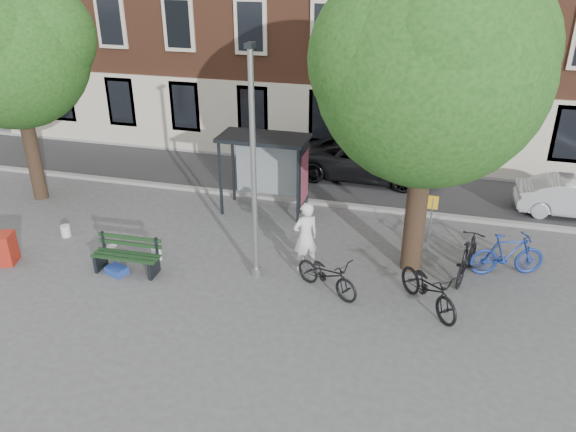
{
  "coord_description": "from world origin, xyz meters",
  "views": [
    {
      "loc": [
        4.21,
        -12.37,
        8.04
      ],
      "look_at": [
        0.62,
        0.99,
        1.4
      ],
      "focal_mm": 35.0,
      "sensor_mm": 36.0,
      "label": 1
    }
  ],
  "objects_px": {
    "bus_shelter": "(276,157)",
    "car_silver": "(576,198)",
    "painter": "(306,237)",
    "car_dark": "(367,160)",
    "bench": "(127,257)",
    "bike_b": "(507,254)",
    "lamppost": "(254,180)",
    "notice_sign": "(432,213)",
    "bike_d": "(468,258)",
    "bike_a": "(327,274)",
    "bike_c": "(429,288)"
  },
  "relations": [
    {
      "from": "bus_shelter",
      "to": "car_dark",
      "type": "xyz_separation_m",
      "value": [
        2.51,
        3.8,
        -1.19
      ]
    },
    {
      "from": "bike_a",
      "to": "bike_d",
      "type": "bearing_deg",
      "value": -34.97
    },
    {
      "from": "bench",
      "to": "car_silver",
      "type": "distance_m",
      "value": 14.29
    },
    {
      "from": "bus_shelter",
      "to": "car_dark",
      "type": "relative_size",
      "value": 0.54
    },
    {
      "from": "car_dark",
      "to": "bike_b",
      "type": "bearing_deg",
      "value": -141.24
    },
    {
      "from": "bike_a",
      "to": "bike_d",
      "type": "distance_m",
      "value": 3.84
    },
    {
      "from": "bike_a",
      "to": "car_dark",
      "type": "distance_m",
      "value": 8.21
    },
    {
      "from": "painter",
      "to": "bike_c",
      "type": "relative_size",
      "value": 0.91
    },
    {
      "from": "lamppost",
      "to": "car_silver",
      "type": "xyz_separation_m",
      "value": [
        8.97,
        6.35,
        -2.17
      ]
    },
    {
      "from": "bike_d",
      "to": "car_silver",
      "type": "distance_m",
      "value": 6.11
    },
    {
      "from": "bus_shelter",
      "to": "notice_sign",
      "type": "bearing_deg",
      "value": -17.1
    },
    {
      "from": "bench",
      "to": "bike_b",
      "type": "xyz_separation_m",
      "value": [
        9.96,
        2.5,
        0.17
      ]
    },
    {
      "from": "bus_shelter",
      "to": "car_silver",
      "type": "bearing_deg",
      "value": 13.2
    },
    {
      "from": "lamppost",
      "to": "painter",
      "type": "xyz_separation_m",
      "value": [
        1.2,
        0.67,
        -1.79
      ]
    },
    {
      "from": "bus_shelter",
      "to": "car_silver",
      "type": "distance_m",
      "value": 9.93
    },
    {
      "from": "bike_c",
      "to": "car_silver",
      "type": "bearing_deg",
      "value": 18.06
    },
    {
      "from": "bench",
      "to": "lamppost",
      "type": "bearing_deg",
      "value": 9.48
    },
    {
      "from": "notice_sign",
      "to": "car_silver",
      "type": "bearing_deg",
      "value": 40.57
    },
    {
      "from": "bike_d",
      "to": "bike_a",
      "type": "bearing_deg",
      "value": 40.62
    },
    {
      "from": "bike_b",
      "to": "bike_c",
      "type": "bearing_deg",
      "value": 119.96
    },
    {
      "from": "car_dark",
      "to": "bike_d",
      "type": "bearing_deg",
      "value": -149.72
    },
    {
      "from": "bike_b",
      "to": "car_silver",
      "type": "bearing_deg",
      "value": -46.46
    },
    {
      "from": "bike_b",
      "to": "car_dark",
      "type": "height_order",
      "value": "car_dark"
    },
    {
      "from": "painter",
      "to": "bike_a",
      "type": "relative_size",
      "value": 1.02
    },
    {
      "from": "bike_b",
      "to": "car_silver",
      "type": "distance_m",
      "value": 5.17
    },
    {
      "from": "bench",
      "to": "bike_b",
      "type": "height_order",
      "value": "bike_b"
    },
    {
      "from": "bike_c",
      "to": "lamppost",
      "type": "bearing_deg",
      "value": 137.03
    },
    {
      "from": "car_dark",
      "to": "notice_sign",
      "type": "relative_size",
      "value": 2.97
    },
    {
      "from": "bike_c",
      "to": "notice_sign",
      "type": "bearing_deg",
      "value": 53.79
    },
    {
      "from": "lamppost",
      "to": "bike_d",
      "type": "bearing_deg",
      "value": 13.95
    },
    {
      "from": "bike_b",
      "to": "bike_c",
      "type": "xyz_separation_m",
      "value": [
        -1.97,
        -2.17,
        -0.03
      ]
    },
    {
      "from": "bench",
      "to": "bike_d",
      "type": "distance_m",
      "value": 9.16
    },
    {
      "from": "bike_d",
      "to": "notice_sign",
      "type": "bearing_deg",
      "value": -33.78
    },
    {
      "from": "bus_shelter",
      "to": "bench",
      "type": "bearing_deg",
      "value": -120.76
    },
    {
      "from": "bike_b",
      "to": "car_silver",
      "type": "relative_size",
      "value": 0.54
    },
    {
      "from": "painter",
      "to": "bench",
      "type": "height_order",
      "value": "painter"
    },
    {
      "from": "car_dark",
      "to": "car_silver",
      "type": "height_order",
      "value": "car_dark"
    },
    {
      "from": "bench",
      "to": "bike_b",
      "type": "distance_m",
      "value": 10.27
    },
    {
      "from": "notice_sign",
      "to": "bike_a",
      "type": "bearing_deg",
      "value": -129.46
    },
    {
      "from": "bike_c",
      "to": "bike_d",
      "type": "bearing_deg",
      "value": 23.01
    },
    {
      "from": "bus_shelter",
      "to": "car_silver",
      "type": "relative_size",
      "value": 0.76
    },
    {
      "from": "bike_a",
      "to": "notice_sign",
      "type": "height_order",
      "value": "notice_sign"
    },
    {
      "from": "lamppost",
      "to": "painter",
      "type": "relative_size",
      "value": 3.06
    },
    {
      "from": "car_dark",
      "to": "lamppost",
      "type": "bearing_deg",
      "value": 168.21
    },
    {
      "from": "painter",
      "to": "car_dark",
      "type": "bearing_deg",
      "value": -135.43
    },
    {
      "from": "painter",
      "to": "bench",
      "type": "bearing_deg",
      "value": -23.65
    },
    {
      "from": "bike_a",
      "to": "car_silver",
      "type": "height_order",
      "value": "car_silver"
    },
    {
      "from": "bike_a",
      "to": "car_silver",
      "type": "xyz_separation_m",
      "value": [
        6.97,
        6.65,
        0.1
      ]
    },
    {
      "from": "lamppost",
      "to": "bike_b",
      "type": "bearing_deg",
      "value": 15.59
    },
    {
      "from": "bench",
      "to": "car_dark",
      "type": "distance_m",
      "value": 10.13
    }
  ]
}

